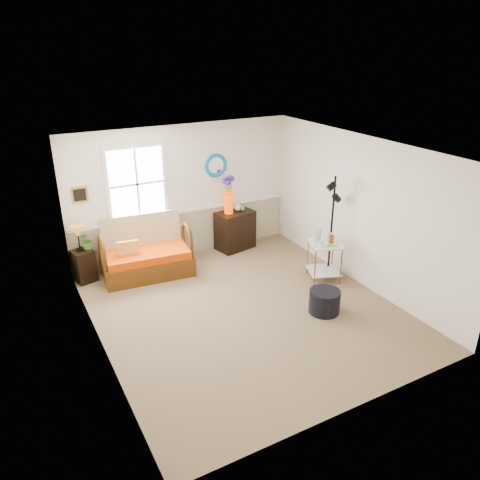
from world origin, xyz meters
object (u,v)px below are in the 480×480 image
loveseat (146,248)px  cabinet (235,230)px  ottoman (324,301)px  side_table (324,261)px  floor_lamp (331,227)px  lamp_stand (84,266)px

loveseat → cabinet: bearing=13.2°
loveseat → ottoman: bearing=-46.2°
loveseat → side_table: (2.74, -1.71, -0.17)m
side_table → floor_lamp: 0.62m
floor_lamp → lamp_stand: bearing=164.1°
cabinet → ottoman: cabinet is taller
ottoman → loveseat: bearing=128.0°
cabinet → ottoman: 2.90m
lamp_stand → loveseat: bearing=-14.5°
cabinet → loveseat: bearing=176.6°
side_table → floor_lamp: size_ratio=0.38×
cabinet → lamp_stand: bearing=168.8°
cabinet → floor_lamp: bearing=-73.9°
loveseat → floor_lamp: size_ratio=0.85×
lamp_stand → ottoman: bearing=-42.9°
floor_lamp → cabinet: bearing=126.4°
lamp_stand → floor_lamp: 4.48m
floor_lamp → ottoman: size_ratio=3.81×
loveseat → cabinet: loveseat is taller
side_table → ottoman: bearing=-127.0°
floor_lamp → ottoman: (-0.88, -1.01, -0.75)m
lamp_stand → side_table: 4.31m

